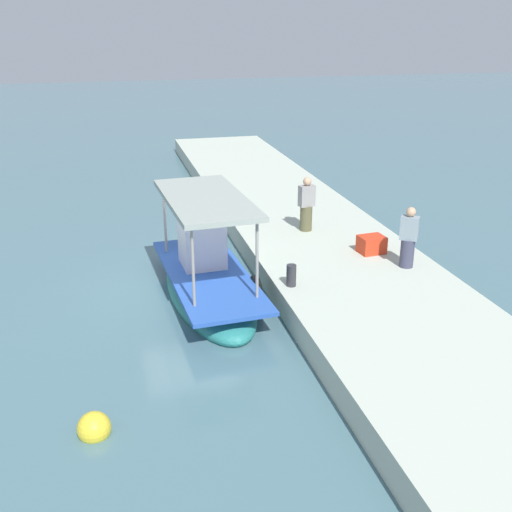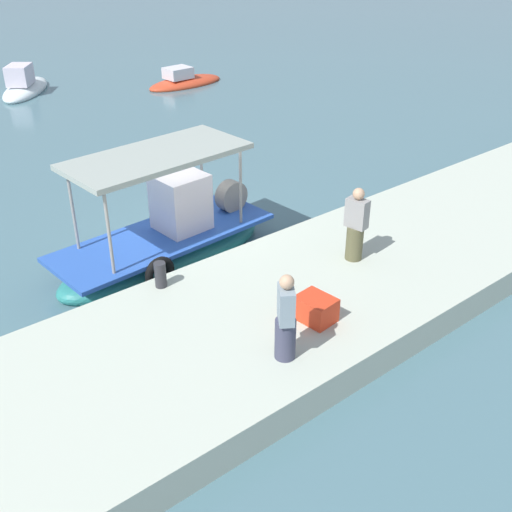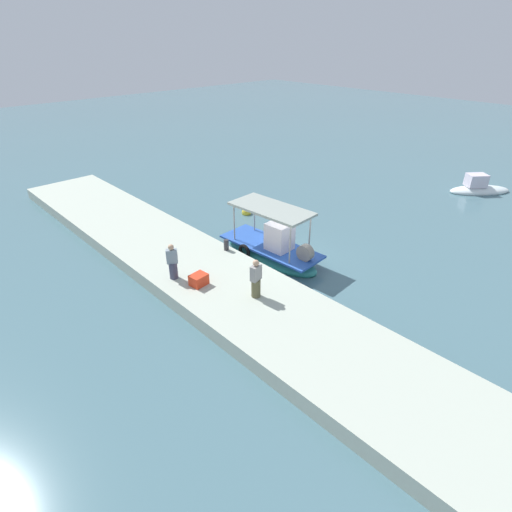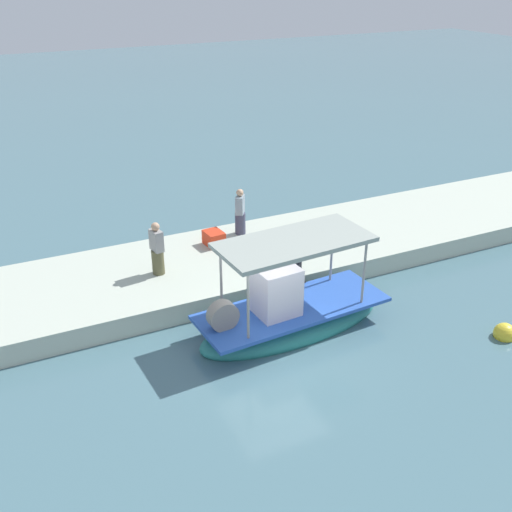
{
  "view_description": "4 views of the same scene",
  "coord_description": "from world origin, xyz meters",
  "views": [
    {
      "loc": [
        -14.85,
        1.79,
        6.71
      ],
      "look_at": [
        -0.1,
        -1.94,
        0.74
      ],
      "focal_mm": 42.34,
      "sensor_mm": 36.0,
      "label": 1
    },
    {
      "loc": [
        -7.31,
        -11.88,
        7.36
      ],
      "look_at": [
        -0.06,
        -2.98,
        0.94
      ],
      "focal_mm": 43.59,
      "sensor_mm": 36.0,
      "label": 2
    },
    {
      "loc": [
        11.86,
        -13.45,
        10.08
      ],
      "look_at": [
        -0.24,
        -2.04,
        0.91
      ],
      "focal_mm": 28.88,
      "sensor_mm": 36.0,
      "label": 3
    },
    {
      "loc": [
        6.18,
        11.82,
        9.25
      ],
      "look_at": [
        -0.82,
        -2.77,
        1.22
      ],
      "focal_mm": 42.33,
      "sensor_mm": 36.0,
      "label": 4
    }
  ],
  "objects": [
    {
      "name": "moored_boat_mid",
      "position": [
        2.52,
        16.96,
        0.24
      ],
      "size": [
        3.88,
        4.33,
        1.56
      ],
      "color": "white",
      "rests_on": "ground_plane"
    },
    {
      "name": "ground_plane",
      "position": [
        0.0,
        0.0,
        0.0
      ],
      "size": [
        120.0,
        120.0,
        0.0
      ],
      "primitive_type": "plane",
      "color": "slate"
    },
    {
      "name": "main_fishing_boat",
      "position": [
        -0.73,
        -0.49,
        0.49
      ],
      "size": [
        5.69,
        2.33,
        3.05
      ],
      "color": "teal",
      "rests_on": "ground_plane"
    },
    {
      "name": "cargo_crate",
      "position": [
        -0.41,
        -5.17,
        0.89
      ],
      "size": [
        0.62,
        0.74,
        0.48
      ],
      "primitive_type": "cube",
      "rotation": [
        0.0,
        0.0,
        1.67
      ],
      "color": "red",
      "rests_on": "dock_quay"
    },
    {
      "name": "mooring_bollard",
      "position": [
        -2.02,
        -2.34,
        0.92
      ],
      "size": [
        0.24,
        0.24,
        0.54
      ],
      "primitive_type": "cylinder",
      "color": "#2D2D33",
      "rests_on": "dock_quay"
    },
    {
      "name": "moored_boat_near",
      "position": [
        8.97,
        13.49,
        0.13
      ],
      "size": [
        4.05,
        1.79,
        1.13
      ],
      "color": "#CC4124",
      "rests_on": "ground_plane"
    },
    {
      "name": "fisherman_near_bollard",
      "position": [
        1.86,
        -4.02,
        1.41
      ],
      "size": [
        0.43,
        0.51,
        1.67
      ],
      "color": "brown",
      "rests_on": "dock_quay"
    },
    {
      "name": "dock_quay",
      "position": [
        0.0,
        -4.27,
        0.33
      ],
      "size": [
        36.0,
        4.58,
        0.65
      ],
      "primitive_type": "cube",
      "color": "#B8C1AF",
      "rests_on": "ground_plane"
    },
    {
      "name": "fisherman_by_crate",
      "position": [
        -1.59,
        -5.64,
        1.39
      ],
      "size": [
        0.5,
        0.52,
        1.62
      ],
      "color": "#3E4056",
      "rests_on": "dock_quay"
    }
  ]
}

